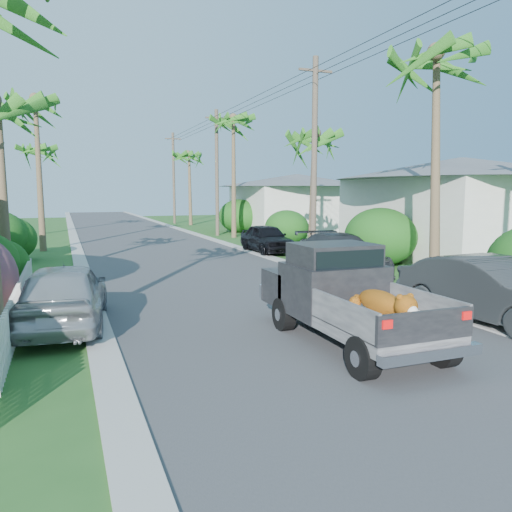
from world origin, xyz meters
name	(u,v)px	position (x,y,z in m)	size (l,w,h in m)	color
ground	(374,375)	(0.00, 0.00, 0.00)	(120.00, 120.00, 0.00)	#275620
road	(147,242)	(0.00, 25.00, 0.01)	(8.00, 100.00, 0.02)	#38383A
curb_left	(75,244)	(-4.30, 25.00, 0.03)	(0.60, 100.00, 0.06)	#A5A39E
curb_right	(212,239)	(4.30, 25.00, 0.03)	(0.60, 100.00, 0.06)	#A5A39E
pickup_truck	(340,293)	(0.55, 2.12, 1.01)	(1.98, 5.12, 2.06)	black
parked_car_rn	(490,291)	(4.66, 1.99, 0.79)	(1.67, 4.79, 1.58)	#282C2D
parked_car_rm	(341,255)	(5.00, 9.55, 0.77)	(2.17, 5.34, 1.55)	#2A2C2F
parked_car_rf	(267,239)	(5.00, 17.05, 0.74)	(1.74, 4.32, 1.47)	black
parked_car_ln	(64,295)	(-4.98, 5.24, 0.78)	(1.83, 4.55, 1.55)	#A4A6AB
palm_l_c	(35,100)	(-6.00, 22.00, 7.91)	(4.40, 4.40, 9.20)	brown
palm_l_d	(37,147)	(-6.50, 34.00, 6.44)	(4.40, 4.40, 7.70)	brown
palm_r_a	(441,54)	(6.30, 6.00, 7.42)	(4.40, 4.40, 8.70)	brown
palm_r_b	(314,134)	(6.60, 15.00, 5.95)	(4.40, 4.40, 7.20)	brown
palm_r_c	(233,119)	(6.20, 26.00, 8.11)	(4.40, 4.40, 9.40)	brown
palm_r_d	(189,154)	(6.50, 40.00, 6.74)	(4.40, 4.40, 8.00)	brown
shrub_r_b	(380,237)	(7.80, 11.00, 1.25)	(3.00, 3.30, 2.50)	#194413
shrub_r_c	(287,228)	(7.50, 20.00, 1.05)	(2.60, 2.86, 2.10)	#194413
shrub_r_d	(239,216)	(8.00, 30.00, 1.30)	(3.20, 3.52, 2.60)	#194413
picket_fence	(18,308)	(-6.00, 5.50, 0.50)	(0.10, 11.00, 1.00)	white
house_right_near	(459,212)	(13.00, 12.00, 2.22)	(8.00, 9.00, 4.80)	silver
house_right_far	(297,205)	(13.00, 30.00, 2.12)	(9.00, 8.00, 4.60)	silver
utility_pole_b	(314,159)	(5.60, 13.00, 4.60)	(1.60, 0.26, 9.00)	brown
utility_pole_c	(217,172)	(5.60, 28.00, 4.60)	(1.60, 0.26, 9.00)	brown
utility_pole_d	(174,178)	(5.60, 43.00, 4.60)	(1.60, 0.26, 9.00)	brown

